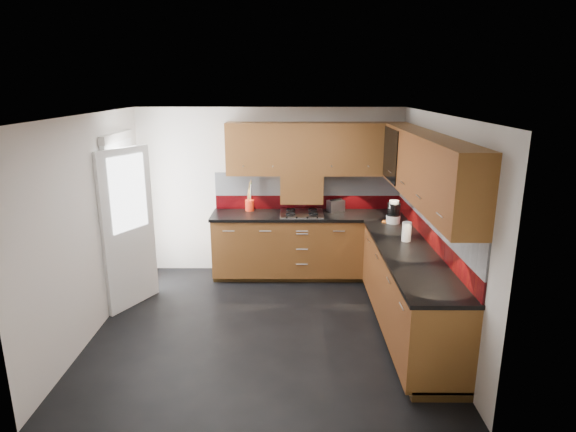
{
  "coord_description": "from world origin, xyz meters",
  "views": [
    {
      "loc": [
        0.29,
        -5.05,
        2.7
      ],
      "look_at": [
        0.26,
        0.65,
        1.14
      ],
      "focal_mm": 30.0,
      "sensor_mm": 36.0,
      "label": 1
    }
  ],
  "objects_px": {
    "food_processor": "(394,213)",
    "gas_hob": "(302,213)",
    "toaster": "(336,206)",
    "utensil_pot": "(250,204)"
  },
  "relations": [
    {
      "from": "gas_hob",
      "to": "toaster",
      "type": "relative_size",
      "value": 2.24
    },
    {
      "from": "gas_hob",
      "to": "utensil_pot",
      "type": "distance_m",
      "value": 0.78
    },
    {
      "from": "toaster",
      "to": "food_processor",
      "type": "distance_m",
      "value": 0.93
    },
    {
      "from": "food_processor",
      "to": "gas_hob",
      "type": "bearing_deg",
      "value": 160.5
    },
    {
      "from": "utensil_pot",
      "to": "toaster",
      "type": "xyz_separation_m",
      "value": [
        1.24,
        -0.02,
        -0.02
      ]
    },
    {
      "from": "food_processor",
      "to": "toaster",
      "type": "bearing_deg",
      "value": 139.12
    },
    {
      "from": "utensil_pot",
      "to": "toaster",
      "type": "height_order",
      "value": "utensil_pot"
    },
    {
      "from": "gas_hob",
      "to": "food_processor",
      "type": "distance_m",
      "value": 1.27
    },
    {
      "from": "toaster",
      "to": "food_processor",
      "type": "relative_size",
      "value": 0.88
    },
    {
      "from": "utensil_pot",
      "to": "food_processor",
      "type": "distance_m",
      "value": 2.04
    }
  ]
}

